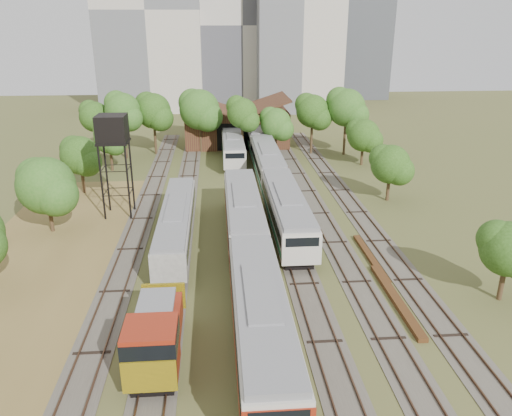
{
  "coord_description": "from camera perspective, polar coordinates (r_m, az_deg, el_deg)",
  "views": [
    {
      "loc": [
        -4.29,
        -22.2,
        18.37
      ],
      "look_at": [
        -0.84,
        20.49,
        2.5
      ],
      "focal_mm": 35.0,
      "sensor_mm": 36.0,
      "label": 1
    }
  ],
  "objects": [
    {
      "name": "rail_pile_near",
      "position": [
        36.97,
        15.7,
        -10.01
      ],
      "size": [
        0.66,
        9.85,
        0.33
      ],
      "primitive_type": "cube",
      "color": "#533117",
      "rests_on": "ground"
    },
    {
      "name": "tower_left",
      "position": [
        118.03,
        -12.12,
        21.19
      ],
      "size": [
        22.0,
        16.0,
        42.0
      ],
      "primitive_type": "cube",
      "color": "#B8AEA1",
      "rests_on": "ground"
    },
    {
      "name": "tree_band_left",
      "position": [
        46.13,
        -24.7,
        1.64
      ],
      "size": [
        7.72,
        64.85,
        8.56
      ],
      "color": "#382616",
      "rests_on": "ground"
    },
    {
      "name": "shunter_locomotive",
      "position": [
        29.44,
        -11.4,
        -14.4
      ],
      "size": [
        2.83,
        8.1,
        3.71
      ],
      "color": "black",
      "rests_on": "ground"
    },
    {
      "name": "tower_far_right",
      "position": [
        137.7,
        12.14,
        18.09
      ],
      "size": [
        12.0,
        12.0,
        28.0
      ],
      "primitive_type": "cube",
      "color": "#404348",
      "rests_on": "ground"
    },
    {
      "name": "tower_centre",
      "position": [
        122.36,
        -1.78,
        20.15
      ],
      "size": [
        20.0,
        18.0,
        36.0
      ],
      "primitive_type": "cube",
      "color": "#B7B0A6",
      "rests_on": "ground"
    },
    {
      "name": "tracks",
      "position": [
        50.76,
        -0.22,
        -0.83
      ],
      "size": [
        24.6,
        80.0,
        0.19
      ],
      "color": "#4C473D",
      "rests_on": "ground"
    },
    {
      "name": "railcar_green_set",
      "position": [
        62.63,
        1.31,
        5.2
      ],
      "size": [
        3.1,
        52.08,
        3.84
      ],
      "color": "black",
      "rests_on": "ground"
    },
    {
      "name": "water_tower",
      "position": [
        50.6,
        -16.1,
        8.38
      ],
      "size": [
        2.94,
        2.94,
        10.18
      ],
      "color": "black",
      "rests_on": "ground"
    },
    {
      "name": "railcar_red_set",
      "position": [
        37.42,
        -0.65,
        -5.48
      ],
      "size": [
        3.17,
        34.58,
        3.92
      ],
      "color": "black",
      "rests_on": "ground"
    },
    {
      "name": "railcar_rear",
      "position": [
        71.36,
        -2.68,
        6.99
      ],
      "size": [
        2.95,
        16.08,
        3.64
      ],
      "color": "black",
      "rests_on": "ground"
    },
    {
      "name": "old_grey_coach",
      "position": [
        44.6,
        -9.06,
        -1.71
      ],
      "size": [
        2.71,
        18.0,
        3.34
      ],
      "color": "black",
      "rests_on": "ground"
    },
    {
      "name": "ground",
      "position": [
        29.13,
        5.18,
        -18.86
      ],
      "size": [
        240.0,
        240.0,
        0.0
      ],
      "primitive_type": "plane",
      "color": "#475123",
      "rests_on": "ground"
    },
    {
      "name": "tree_band_right",
      "position": [
        56.44,
        15.74,
        4.88
      ],
      "size": [
        5.59,
        40.13,
        6.35
      ],
      "color": "#382616",
      "rests_on": "ground"
    },
    {
      "name": "maintenance_shed",
      "position": [
        81.72,
        -2.26,
        9.41
      ],
      "size": [
        16.45,
        11.55,
        7.58
      ],
      "color": "#3D1D16",
      "rests_on": "ground"
    },
    {
      "name": "rail_pile_far",
      "position": [
        42.62,
        12.96,
        -5.54
      ],
      "size": [
        0.55,
        8.78,
        0.29
      ],
      "primitive_type": "cube",
      "color": "#533117",
      "rests_on": "ground"
    },
    {
      "name": "dry_grass_patch",
      "position": [
        37.9,
        -25.62,
        -10.84
      ],
      "size": [
        14.0,
        60.0,
        0.04
      ],
      "primitive_type": "cube",
      "color": "brown",
      "rests_on": "ground"
    },
    {
      "name": "tree_band_far",
      "position": [
        73.42,
        -2.62,
        10.97
      ],
      "size": [
        37.15,
        10.43,
        9.67
      ],
      "color": "#382616",
      "rests_on": "ground"
    }
  ]
}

